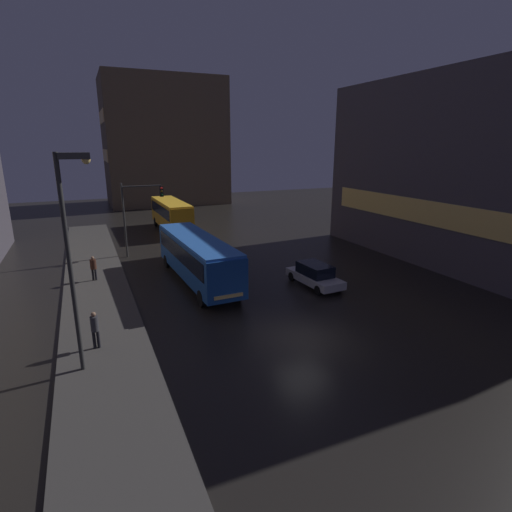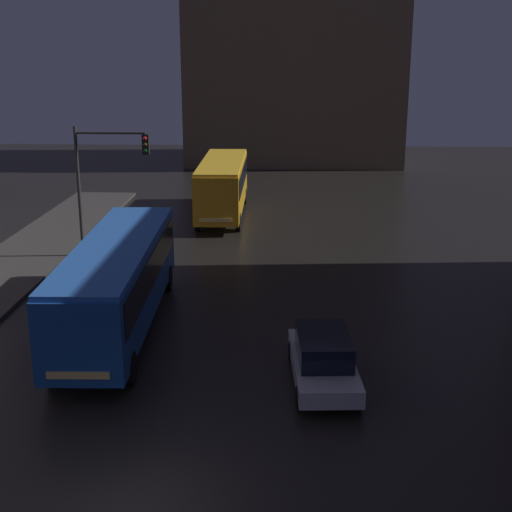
# 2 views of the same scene
# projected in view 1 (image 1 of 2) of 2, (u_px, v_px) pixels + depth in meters

# --- Properties ---
(ground_plane) EXTENTS (120.00, 120.00, 0.00)m
(ground_plane) POSITION_uv_depth(u_px,v_px,m) (304.00, 338.00, 19.56)
(ground_plane) COLOR black
(sidewalk_left) EXTENTS (4.00, 48.00, 0.15)m
(sidewalk_left) POSITION_uv_depth(u_px,v_px,m) (98.00, 296.00, 24.92)
(sidewalk_left) COLOR #3D3A38
(sidewalk_left) RESTS_ON ground
(building_right_block) EXTENTS (10.07, 24.14, 14.37)m
(building_right_block) POSITION_uv_depth(u_px,v_px,m) (474.00, 171.00, 31.42)
(building_right_block) COLOR #423D47
(building_right_block) RESTS_ON ground
(building_far_backdrop) EXTENTS (18.07, 12.00, 19.11)m
(building_far_backdrop) POSITION_uv_depth(u_px,v_px,m) (164.00, 142.00, 63.34)
(building_far_backdrop) COLOR brown
(building_far_backdrop) RESTS_ON ground
(bus_near) EXTENTS (2.93, 11.52, 3.17)m
(bus_near) POSITION_uv_depth(u_px,v_px,m) (197.00, 255.00, 27.09)
(bus_near) COLOR #194793
(bus_near) RESTS_ON ground
(bus_far) EXTENTS (2.61, 10.07, 3.30)m
(bus_far) POSITION_uv_depth(u_px,v_px,m) (171.00, 213.00, 43.51)
(bus_far) COLOR orange
(bus_far) RESTS_ON ground
(car_taxi) EXTENTS (2.07, 4.60, 1.54)m
(car_taxi) POSITION_uv_depth(u_px,v_px,m) (315.00, 275.00, 26.64)
(car_taxi) COLOR #B7B7BC
(car_taxi) RESTS_ON ground
(pedestrian_near) EXTENTS (0.57, 0.57, 1.71)m
(pedestrian_near) POSITION_uv_depth(u_px,v_px,m) (93.00, 266.00, 27.25)
(pedestrian_near) COLOR black
(pedestrian_near) RESTS_ON sidewalk_left
(pedestrian_mid) EXTENTS (0.48, 0.48, 1.77)m
(pedestrian_mid) POSITION_uv_depth(u_px,v_px,m) (95.00, 327.00, 18.07)
(pedestrian_mid) COLOR black
(pedestrian_mid) RESTS_ON sidewalk_left
(traffic_light_main) EXTENTS (3.41, 0.35, 6.19)m
(traffic_light_main) POSITION_uv_depth(u_px,v_px,m) (138.00, 207.00, 33.09)
(traffic_light_main) COLOR #2D2D2D
(traffic_light_main) RESTS_ON ground
(street_lamp_sidewalk) EXTENTS (1.25, 0.36, 8.77)m
(street_lamp_sidewalk) POSITION_uv_depth(u_px,v_px,m) (72.00, 235.00, 15.18)
(street_lamp_sidewalk) COLOR #2D2D2D
(street_lamp_sidewalk) RESTS_ON sidewalk_left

